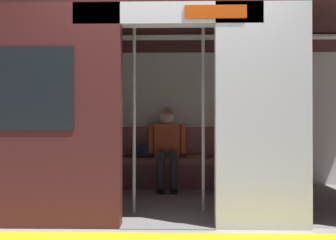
{
  "coord_description": "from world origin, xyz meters",
  "views": [
    {
      "loc": [
        -0.07,
        3.41,
        0.97
      ],
      "look_at": [
        0.02,
        -1.17,
        1.0
      ],
      "focal_mm": 39.27,
      "sensor_mm": 36.0,
      "label": 1
    }
  ],
  "objects_px": {
    "handbag": "(142,151)",
    "grab_pole_door": "(134,117)",
    "train_car": "(166,85)",
    "bench_seat": "(171,164)",
    "book": "(195,156)",
    "grab_pole_far": "(203,117)",
    "person_seated": "(167,143)"
  },
  "relations": [
    {
      "from": "book",
      "to": "train_car",
      "type": "bearing_deg",
      "value": 96.28
    },
    {
      "from": "person_seated",
      "to": "book",
      "type": "bearing_deg",
      "value": -167.22
    },
    {
      "from": "grab_pole_far",
      "to": "train_car",
      "type": "bearing_deg",
      "value": -49.42
    },
    {
      "from": "bench_seat",
      "to": "book",
      "type": "height_order",
      "value": "book"
    },
    {
      "from": "bench_seat",
      "to": "book",
      "type": "distance_m",
      "value": 0.38
    },
    {
      "from": "person_seated",
      "to": "grab_pole_far",
      "type": "bearing_deg",
      "value": 107.06
    },
    {
      "from": "book",
      "to": "grab_pole_far",
      "type": "height_order",
      "value": "grab_pole_far"
    },
    {
      "from": "handbag",
      "to": "grab_pole_door",
      "type": "bearing_deg",
      "value": 92.4
    },
    {
      "from": "handbag",
      "to": "grab_pole_door",
      "type": "xyz_separation_m",
      "value": [
        -0.07,
        1.58,
        0.49
      ]
    },
    {
      "from": "book",
      "to": "grab_pole_far",
      "type": "xyz_separation_m",
      "value": [
        -0.01,
        1.49,
        0.56
      ]
    },
    {
      "from": "grab_pole_far",
      "to": "book",
      "type": "bearing_deg",
      "value": -89.51
    },
    {
      "from": "train_car",
      "to": "bench_seat",
      "type": "relative_size",
      "value": 2.35
    },
    {
      "from": "bench_seat",
      "to": "grab_pole_door",
      "type": "bearing_deg",
      "value": 76.22
    },
    {
      "from": "handbag",
      "to": "train_car",
      "type": "bearing_deg",
      "value": 111.22
    },
    {
      "from": "book",
      "to": "bench_seat",
      "type": "bearing_deg",
      "value": 35.41
    },
    {
      "from": "grab_pole_far",
      "to": "handbag",
      "type": "bearing_deg",
      "value": -61.49
    },
    {
      "from": "train_car",
      "to": "handbag",
      "type": "distance_m",
      "value": 1.41
    },
    {
      "from": "bench_seat",
      "to": "handbag",
      "type": "xyz_separation_m",
      "value": [
        0.44,
        -0.05,
        0.19
      ]
    },
    {
      "from": "person_seated",
      "to": "handbag",
      "type": "distance_m",
      "value": 0.42
    },
    {
      "from": "bench_seat",
      "to": "book",
      "type": "bearing_deg",
      "value": -173.39
    },
    {
      "from": "grab_pole_far",
      "to": "person_seated",
      "type": "bearing_deg",
      "value": -72.94
    },
    {
      "from": "bench_seat",
      "to": "handbag",
      "type": "bearing_deg",
      "value": -6.68
    },
    {
      "from": "grab_pole_door",
      "to": "person_seated",
      "type": "bearing_deg",
      "value": -102.26
    },
    {
      "from": "train_car",
      "to": "person_seated",
      "type": "height_order",
      "value": "train_car"
    },
    {
      "from": "train_car",
      "to": "handbag",
      "type": "relative_size",
      "value": 24.62
    },
    {
      "from": "grab_pole_door",
      "to": "grab_pole_far",
      "type": "distance_m",
      "value": 0.75
    },
    {
      "from": "handbag",
      "to": "grab_pole_door",
      "type": "height_order",
      "value": "grab_pole_door"
    },
    {
      "from": "handbag",
      "to": "grab_pole_far",
      "type": "bearing_deg",
      "value": 118.51
    },
    {
      "from": "handbag",
      "to": "book",
      "type": "distance_m",
      "value": 0.81
    },
    {
      "from": "person_seated",
      "to": "book",
      "type": "xyz_separation_m",
      "value": [
        -0.42,
        -0.09,
        -0.21
      ]
    },
    {
      "from": "handbag",
      "to": "grab_pole_far",
      "type": "height_order",
      "value": "grab_pole_far"
    },
    {
      "from": "train_car",
      "to": "handbag",
      "type": "bearing_deg",
      "value": -68.78
    }
  ]
}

